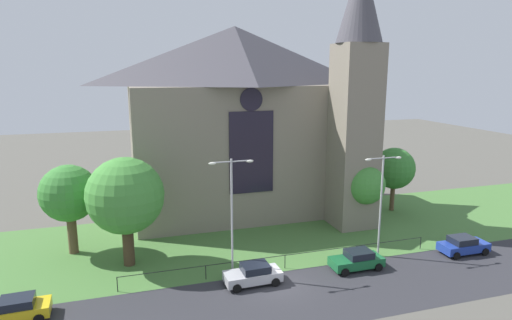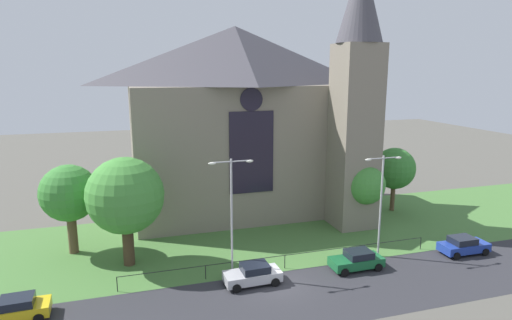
{
  "view_description": "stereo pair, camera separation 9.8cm",
  "coord_description": "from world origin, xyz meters",
  "px_view_note": "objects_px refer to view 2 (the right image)",
  "views": [
    {
      "loc": [
        -10.45,
        -27.66,
        15.58
      ],
      "look_at": [
        0.49,
        8.0,
        7.79
      ],
      "focal_mm": 30.52,
      "sensor_mm": 36.0,
      "label": 1
    },
    {
      "loc": [
        -10.36,
        -27.68,
        15.58
      ],
      "look_at": [
        0.49,
        8.0,
        7.79
      ],
      "focal_mm": 30.52,
      "sensor_mm": 36.0,
      "label": 2
    }
  ],
  "objects_px": {
    "church_building": "(244,120)",
    "tree_right_near": "(365,185)",
    "streetlamp_far": "(381,194)",
    "parked_car_yellow": "(15,309)",
    "tree_left_far": "(69,194)",
    "streetlamp_near": "(232,204)",
    "tree_left_near": "(125,196)",
    "parked_car_silver": "(253,274)",
    "parked_car_blue": "(463,245)",
    "tree_right_far": "(394,169)",
    "parked_car_green": "(357,260)"
  },
  "relations": [
    {
      "from": "parked_car_yellow",
      "to": "parked_car_silver",
      "type": "height_order",
      "value": "same"
    },
    {
      "from": "streetlamp_near",
      "to": "tree_right_far",
      "type": "bearing_deg",
      "value": 26.09
    },
    {
      "from": "tree_right_near",
      "to": "parked_car_blue",
      "type": "bearing_deg",
      "value": -56.53
    },
    {
      "from": "parked_car_yellow",
      "to": "parked_car_silver",
      "type": "distance_m",
      "value": 15.76
    },
    {
      "from": "tree_left_near",
      "to": "parked_car_green",
      "type": "height_order",
      "value": "tree_left_near"
    },
    {
      "from": "tree_left_far",
      "to": "streetlamp_near",
      "type": "xyz_separation_m",
      "value": [
        12.09,
        -8.3,
        0.48
      ]
    },
    {
      "from": "tree_right_near",
      "to": "parked_car_yellow",
      "type": "distance_m",
      "value": 30.77
    },
    {
      "from": "tree_right_far",
      "to": "parked_car_blue",
      "type": "bearing_deg",
      "value": -94.88
    },
    {
      "from": "tree_left_near",
      "to": "parked_car_blue",
      "type": "relative_size",
      "value": 2.1
    },
    {
      "from": "tree_left_near",
      "to": "streetlamp_near",
      "type": "xyz_separation_m",
      "value": [
        7.54,
        -4.46,
        -0.01
      ]
    },
    {
      "from": "tree_right_near",
      "to": "church_building",
      "type": "bearing_deg",
      "value": 137.9
    },
    {
      "from": "tree_right_near",
      "to": "tree_right_far",
      "type": "xyz_separation_m",
      "value": [
        6.15,
        4.27,
        0.31
      ]
    },
    {
      "from": "tree_left_far",
      "to": "parked_car_yellow",
      "type": "distance_m",
      "value": 11.35
    },
    {
      "from": "church_building",
      "to": "tree_right_near",
      "type": "height_order",
      "value": "church_building"
    },
    {
      "from": "tree_right_near",
      "to": "streetlamp_far",
      "type": "distance_m",
      "value": 6.51
    },
    {
      "from": "church_building",
      "to": "tree_right_near",
      "type": "xyz_separation_m",
      "value": [
        9.82,
        -8.87,
        -5.77
      ]
    },
    {
      "from": "tree_right_far",
      "to": "parked_car_silver",
      "type": "distance_m",
      "value": 23.55
    },
    {
      "from": "tree_right_near",
      "to": "streetlamp_far",
      "type": "bearing_deg",
      "value": -109.76
    },
    {
      "from": "parked_car_blue",
      "to": "parked_car_green",
      "type": "bearing_deg",
      "value": -179.46
    },
    {
      "from": "tree_left_far",
      "to": "parked_car_yellow",
      "type": "bearing_deg",
      "value": -103.85
    },
    {
      "from": "streetlamp_near",
      "to": "parked_car_blue",
      "type": "relative_size",
      "value": 2.18
    },
    {
      "from": "tree_left_near",
      "to": "streetlamp_near",
      "type": "relative_size",
      "value": 0.96
    },
    {
      "from": "parked_car_green",
      "to": "parked_car_blue",
      "type": "height_order",
      "value": "same"
    },
    {
      "from": "tree_left_far",
      "to": "parked_car_blue",
      "type": "bearing_deg",
      "value": -17.27
    },
    {
      "from": "tree_right_near",
      "to": "parked_car_blue",
      "type": "xyz_separation_m",
      "value": [
        5.13,
        -7.76,
        -3.76
      ]
    },
    {
      "from": "tree_right_far",
      "to": "tree_right_near",
      "type": "bearing_deg",
      "value": -145.27
    },
    {
      "from": "tree_right_far",
      "to": "tree_left_near",
      "type": "height_order",
      "value": "tree_left_near"
    },
    {
      "from": "parked_car_yellow",
      "to": "parked_car_blue",
      "type": "relative_size",
      "value": 1.01
    },
    {
      "from": "streetlamp_near",
      "to": "church_building",
      "type": "bearing_deg",
      "value": 71.12
    },
    {
      "from": "streetlamp_near",
      "to": "parked_car_blue",
      "type": "height_order",
      "value": "streetlamp_near"
    },
    {
      "from": "parked_car_yellow",
      "to": "parked_car_silver",
      "type": "bearing_deg",
      "value": 178.51
    },
    {
      "from": "streetlamp_near",
      "to": "parked_car_green",
      "type": "distance_m",
      "value": 11.12
    },
    {
      "from": "streetlamp_far",
      "to": "parked_car_blue",
      "type": "bearing_deg",
      "value": -13.1
    },
    {
      "from": "parked_car_silver",
      "to": "streetlamp_near",
      "type": "bearing_deg",
      "value": -55.11
    },
    {
      "from": "tree_left_near",
      "to": "parked_car_yellow",
      "type": "height_order",
      "value": "tree_left_near"
    },
    {
      "from": "tree_left_far",
      "to": "parked_car_blue",
      "type": "relative_size",
      "value": 1.84
    },
    {
      "from": "tree_left_near",
      "to": "streetlamp_far",
      "type": "relative_size",
      "value": 1.02
    },
    {
      "from": "streetlamp_far",
      "to": "church_building",
      "type": "bearing_deg",
      "value": 117.11
    },
    {
      "from": "tree_left_near",
      "to": "streetlamp_far",
      "type": "xyz_separation_m",
      "value": [
        20.29,
        -4.46,
        -0.28
      ]
    },
    {
      "from": "streetlamp_far",
      "to": "streetlamp_near",
      "type": "bearing_deg",
      "value": 180.0
    },
    {
      "from": "tree_right_far",
      "to": "streetlamp_near",
      "type": "distance_m",
      "value": 23.49
    },
    {
      "from": "streetlamp_near",
      "to": "tree_right_near",
      "type": "bearing_deg",
      "value": 22.09
    },
    {
      "from": "tree_left_far",
      "to": "church_building",
      "type": "bearing_deg",
      "value": 21.1
    },
    {
      "from": "tree_right_near",
      "to": "tree_left_far",
      "type": "relative_size",
      "value": 0.83
    },
    {
      "from": "tree_right_near",
      "to": "tree_left_near",
      "type": "distance_m",
      "value": 22.55
    },
    {
      "from": "streetlamp_near",
      "to": "parked_car_silver",
      "type": "bearing_deg",
      "value": -53.58
    },
    {
      "from": "tree_right_near",
      "to": "tree_right_far",
      "type": "distance_m",
      "value": 7.49
    },
    {
      "from": "tree_right_far",
      "to": "parked_car_green",
      "type": "relative_size",
      "value": 1.7
    },
    {
      "from": "streetlamp_near",
      "to": "parked_car_blue",
      "type": "xyz_separation_m",
      "value": [
        20.05,
        -1.7,
        -5.03
      ]
    },
    {
      "from": "tree_right_far",
      "to": "tree_left_near",
      "type": "bearing_deg",
      "value": -168.43
    }
  ]
}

